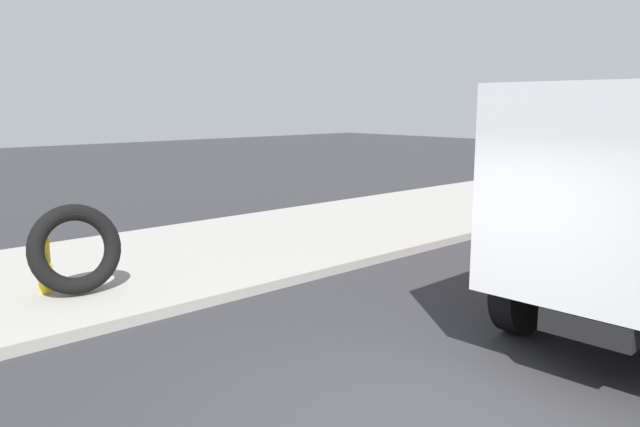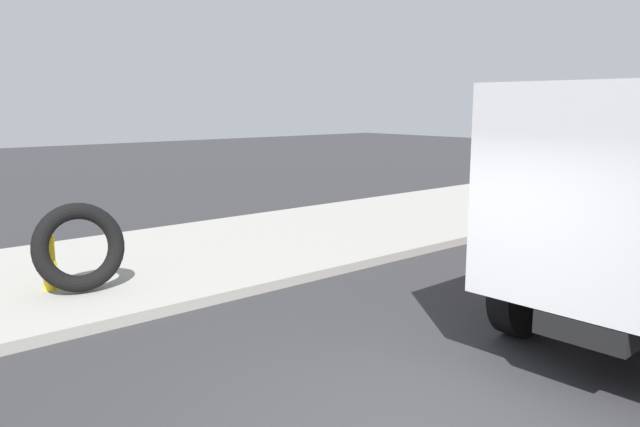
% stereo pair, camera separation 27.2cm
% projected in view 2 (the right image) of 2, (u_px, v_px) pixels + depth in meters
% --- Properties ---
extents(sidewalk_curb, '(36.00, 5.00, 0.15)m').
position_uv_depth(sidewalk_curb, '(94.00, 273.00, 10.07)').
color(sidewalk_curb, '#99968E').
rests_on(sidewalk_curb, ground).
extents(fire_hydrant, '(0.21, 0.48, 0.84)m').
position_uv_depth(fire_hydrant, '(49.00, 259.00, 8.84)').
color(fire_hydrant, yellow).
rests_on(fire_hydrant, sidewalk_curb).
extents(loose_tire, '(1.32, 0.66, 1.29)m').
position_uv_depth(loose_tire, '(79.00, 247.00, 8.74)').
color(loose_tire, black).
rests_on(loose_tire, sidewalk_curb).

